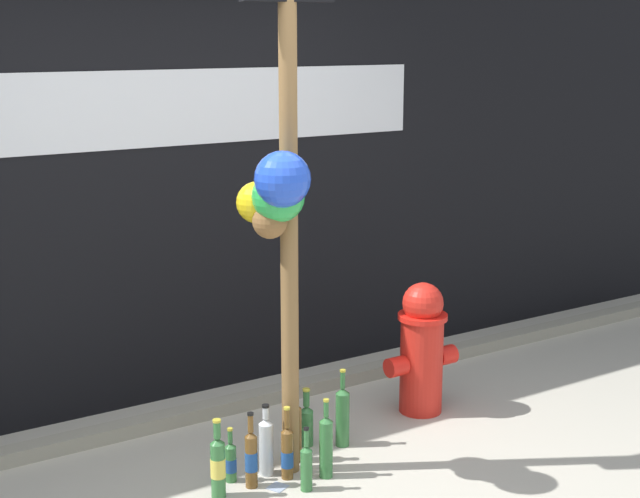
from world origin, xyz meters
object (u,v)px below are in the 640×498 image
at_px(bottle_4, 287,452).
at_px(bottle_5, 251,458).
at_px(bottle_7, 343,415).
at_px(bottle_8, 218,466).
at_px(bottle_2, 306,466).
at_px(memorial_post, 280,165).
at_px(bottle_6, 326,445).
at_px(bottle_0, 231,461).
at_px(bottle_3, 295,430).
at_px(bottle_9, 266,445).
at_px(fire_hydrant, 422,348).
at_px(bottle_1, 306,423).

distance_m(bottle_4, bottle_5, 0.20).
distance_m(bottle_7, bottle_8, 0.84).
relative_size(bottle_2, bottle_7, 0.76).
bearing_deg(memorial_post, bottle_4, -59.39).
height_order(bottle_6, bottle_8, bottle_6).
relative_size(bottle_0, bottle_3, 0.69).
distance_m(bottle_4, bottle_8, 0.38).
bearing_deg(bottle_5, bottle_0, 118.72).
bearing_deg(bottle_9, bottle_6, -38.07).
relative_size(bottle_0, bottle_5, 0.73).
height_order(fire_hydrant, bottle_2, fire_hydrant).
xyz_separation_m(bottle_1, bottle_4, (-0.28, -0.27, 0.01)).
bearing_deg(bottle_9, bottle_2, -71.95).
relative_size(memorial_post, bottle_0, 9.45).
relative_size(bottle_0, bottle_9, 0.76).
bearing_deg(bottle_6, memorial_post, 148.40).
distance_m(bottle_1, bottle_9, 0.39).
bearing_deg(fire_hydrant, bottle_9, -169.41).
distance_m(fire_hydrant, bottle_9, 1.21).
relative_size(fire_hydrant, bottle_6, 1.88).
distance_m(fire_hydrant, bottle_3, 1.00).
height_order(bottle_1, bottle_6, bottle_6).
relative_size(bottle_1, bottle_2, 0.99).
distance_m(bottle_2, bottle_7, 0.54).
bearing_deg(bottle_0, bottle_7, 3.68).
height_order(bottle_1, bottle_5, bottle_5).
height_order(bottle_4, bottle_9, bottle_4).
xyz_separation_m(bottle_6, bottle_7, (0.27, 0.26, 0.00)).
bearing_deg(fire_hydrant, bottle_8, -168.39).
bearing_deg(bottle_5, bottle_7, 13.39).
xyz_separation_m(fire_hydrant, bottle_8, (-1.47, -0.30, -0.23)).
height_order(bottle_5, bottle_6, bottle_6).
xyz_separation_m(fire_hydrant, bottle_0, (-1.35, -0.19, -0.29)).
distance_m(bottle_0, bottle_6, 0.48).
distance_m(fire_hydrant, bottle_1, 0.86).
xyz_separation_m(memorial_post, bottle_2, (0.03, -0.18, -1.45)).
xyz_separation_m(bottle_2, bottle_5, (-0.21, 0.17, 0.03)).
bearing_deg(bottle_8, fire_hydrant, 11.61).
height_order(bottle_4, bottle_5, bottle_5).
bearing_deg(bottle_5, bottle_4, -4.37).
bearing_deg(bottle_1, bottle_7, -32.63).
bearing_deg(bottle_7, bottle_0, -176.32).
bearing_deg(bottle_6, bottle_0, 153.20).
height_order(fire_hydrant, bottle_3, fire_hydrant).
xyz_separation_m(bottle_3, bottle_5, (-0.33, -0.13, -0.02)).
height_order(fire_hydrant, bottle_9, fire_hydrant).
relative_size(memorial_post, bottle_3, 6.51).
distance_m(bottle_2, bottle_8, 0.43).
distance_m(bottle_0, bottle_4, 0.28).
bearing_deg(fire_hydrant, memorial_post, -165.24).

